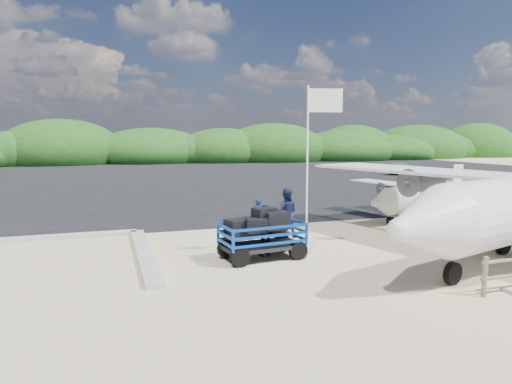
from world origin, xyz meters
TOP-DOWN VIEW (x-y plane):
  - ground at (0.00, 0.00)m, footprint 160.00×160.00m
  - asphalt_apron at (0.00, 30.00)m, footprint 90.00×50.00m
  - vegetation_band at (0.00, 55.00)m, footprint 124.00×8.00m
  - baggage_cart at (-0.98, -0.06)m, footprint 2.94×1.89m
  - flagpole at (0.41, -0.37)m, footprint 1.16×0.69m
  - signboard at (6.18, -1.09)m, footprint 1.52×0.47m
  - crew_a at (-0.02, 3.23)m, footprint 0.59×0.43m
  - crew_b at (0.92, 2.62)m, footprint 1.14×1.03m
  - crew_c at (-0.75, 0.24)m, footprint 1.04×0.56m
  - aircraft_large at (13.51, 23.29)m, footprint 21.36×21.36m
  - aircraft_small at (-12.91, 37.54)m, footprint 7.94×7.94m

SIDE VIEW (x-z plane):
  - ground at x=0.00m, z-range 0.00..0.00m
  - asphalt_apron at x=0.00m, z-range -0.02..0.02m
  - vegetation_band at x=0.00m, z-range -2.20..2.20m
  - baggage_cart at x=-0.98m, z-range -0.69..0.69m
  - flagpole at x=0.41m, z-range -2.70..2.70m
  - signboard at x=6.18m, z-range -0.63..0.63m
  - aircraft_large at x=13.51m, z-range -2.59..2.59m
  - aircraft_small at x=-12.91m, z-range -1.20..1.20m
  - crew_a at x=-0.02m, z-range 0.00..1.48m
  - crew_c at x=-0.75m, z-range 0.00..1.69m
  - crew_b at x=0.92m, z-range 0.00..1.90m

